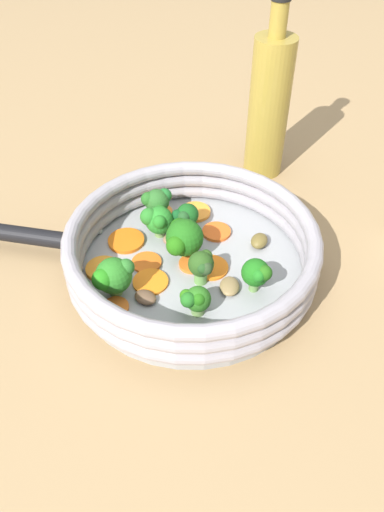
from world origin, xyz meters
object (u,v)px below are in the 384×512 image
at_px(carrot_slice_3, 162,212).
at_px(broccoli_floret_5, 202,265).
at_px(mushroom_piece_2, 259,241).
at_px(carrot_slice_2, 151,282).
at_px(carrot_slice_0, 216,232).
at_px(oil_bottle, 269,106).
at_px(carrot_slice_1, 126,241).
at_px(mushroom_piece_3, 145,297).
at_px(broccoli_floret_2, 257,273).
at_px(carrot_slice_6, 116,307).
at_px(carrot_slice_7, 146,262).
at_px(broccoli_floret_0, 194,300).
at_px(carrot_slice_4, 103,268).
at_px(carrot_slice_8, 211,268).
at_px(carrot_slice_9, 195,212).
at_px(mushroom_piece_0, 230,286).
at_px(mushroom_piece_1, 174,239).
at_px(broccoli_floret_4, 113,276).
at_px(skillet, 192,269).
at_px(carrot_slice_5, 190,265).
at_px(broccoli_floret_1, 183,237).
at_px(broccoli_floret_7, 157,200).
at_px(broccoli_floret_3, 158,219).
at_px(broccoli_floret_6, 184,216).

distance_m(carrot_slice_3, broccoli_floret_5, 0.14).
bearing_deg(mushroom_piece_2, carrot_slice_2, -68.56).
height_order(carrot_slice_0, oil_bottle, oil_bottle).
xyz_separation_m(carrot_slice_1, carrot_slice_2, (0.07, 0.03, -0.00)).
distance_m(mushroom_piece_3, oil_bottle, 0.34).
bearing_deg(broccoli_floret_2, carrot_slice_6, -85.10).
bearing_deg(carrot_slice_7, broccoli_floret_0, 31.33).
bearing_deg(carrot_slice_4, broccoli_floret_2, 74.53).
height_order(carrot_slice_8, broccoli_floret_5, broccoli_floret_5).
bearing_deg(carrot_slice_9, carrot_slice_7, -36.42).
bearing_deg(mushroom_piece_0, oil_bottle, 161.24).
height_order(mushroom_piece_1, mushroom_piece_2, same).
relative_size(carrot_slice_3, broccoli_floret_4, 0.59).
xyz_separation_m(skillet, carrot_slice_5, (0.00, -0.00, 0.01)).
bearing_deg(broccoli_floret_1, broccoli_floret_7, -159.68).
bearing_deg(broccoli_floret_4, carrot_slice_7, 142.41).
bearing_deg(broccoli_floret_3, carrot_slice_9, 128.09).
xyz_separation_m(broccoli_floret_6, oil_bottle, (-0.15, 0.13, 0.07)).
bearing_deg(carrot_slice_0, carrot_slice_7, -61.99).
relative_size(broccoli_floret_5, oil_bottle, 0.17).
xyz_separation_m(carrot_slice_7, carrot_slice_8, (0.02, 0.08, 0.00)).
distance_m(carrot_slice_9, broccoli_floret_5, 0.13).
relative_size(carrot_slice_1, broccoli_floret_3, 1.07).
distance_m(carrot_slice_1, carrot_slice_4, 0.05).
height_order(carrot_slice_3, mushroom_piece_0, mushroom_piece_0).
bearing_deg(broccoli_floret_5, mushroom_piece_1, -158.02).
distance_m(carrot_slice_5, broccoli_floret_2, 0.09).
bearing_deg(mushroom_piece_1, carrot_slice_3, -168.59).
bearing_deg(broccoli_floret_4, carrot_slice_6, 1.13).
xyz_separation_m(carrot_slice_4, broccoli_floret_7, (-0.09, 0.07, 0.03)).
height_order(carrot_slice_9, broccoli_floret_6, broccoli_floret_6).
relative_size(skillet, carrot_slice_2, 6.71).
bearing_deg(broccoli_floret_5, carrot_slice_2, -93.10).
relative_size(skillet, carrot_slice_1, 6.07).
xyz_separation_m(carrot_slice_1, mushroom_piece_2, (0.02, 0.17, 0.00)).
distance_m(carrot_slice_2, carrot_slice_9, 0.14).
distance_m(carrot_slice_0, broccoli_floret_5, 0.09).
bearing_deg(broccoli_floret_0, carrot_slice_1, -148.72).
bearing_deg(mushroom_piece_3, carrot_slice_0, 139.04).
height_order(skillet, carrot_slice_9, carrot_slice_9).
height_order(skillet, broccoli_floret_7, broccoli_floret_7).
relative_size(carrot_slice_5, broccoli_floret_2, 0.74).
relative_size(carrot_slice_5, oil_bottle, 0.12).
distance_m(carrot_slice_7, broccoli_floret_6, 0.08).
bearing_deg(carrot_slice_1, carrot_slice_4, -29.63).
distance_m(carrot_slice_9, mushroom_piece_2, 0.10).
bearing_deg(skillet, carrot_slice_2, -63.38).
xyz_separation_m(carrot_slice_1, carrot_slice_5, (0.05, 0.08, -0.00)).
height_order(skillet, mushroom_piece_2, mushroom_piece_2).
xyz_separation_m(broccoli_floret_2, broccoli_floret_6, (-0.11, -0.07, -0.00)).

